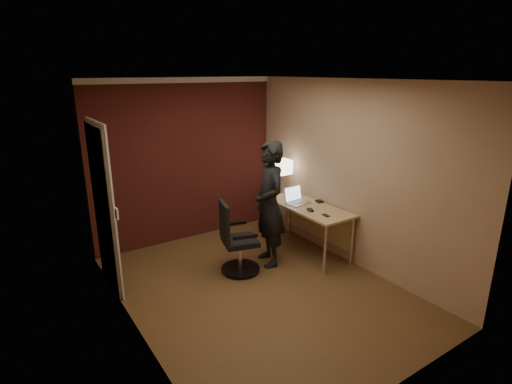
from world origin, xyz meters
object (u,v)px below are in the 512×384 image
(desk_lamp, at_px, (283,167))
(phone, at_px, (326,215))
(mouse, at_px, (310,210))
(person, at_px, (269,204))
(desk, at_px, (309,212))
(laptop, at_px, (296,198))
(wallet, at_px, (319,201))
(office_chair, at_px, (236,243))

(desk_lamp, bearing_deg, phone, -97.58)
(mouse, xyz_separation_m, person, (-0.53, 0.24, 0.12))
(desk, distance_m, laptop, 0.29)
(mouse, xyz_separation_m, wallet, (0.38, 0.23, -0.01))
(phone, relative_size, wallet, 1.05)
(desk, xyz_separation_m, phone, (-0.15, -0.50, 0.13))
(desk_lamp, height_order, laptop, desk_lamp)
(laptop, bearing_deg, office_chair, -172.16)
(phone, bearing_deg, office_chair, 163.56)
(laptop, height_order, phone, laptop)
(phone, distance_m, person, 0.77)
(wallet, xyz_separation_m, person, (-0.90, 0.01, 0.12))
(mouse, distance_m, wallet, 0.44)
(desk, xyz_separation_m, office_chair, (-1.26, 0.01, -0.18))
(desk_lamp, relative_size, person, 0.31)
(laptop, xyz_separation_m, person, (-0.60, -0.17, 0.07))
(laptop, relative_size, person, 0.21)
(desk, relative_size, laptop, 4.24)
(mouse, bearing_deg, phone, -58.95)
(wallet, distance_m, person, 0.91)
(desk_lamp, xyz_separation_m, phone, (-0.15, -1.16, -0.41))
(laptop, xyz_separation_m, wallet, (0.30, -0.18, -0.05))
(desk, distance_m, mouse, 0.34)
(laptop, bearing_deg, mouse, -100.14)
(office_chair, bearing_deg, mouse, -13.49)
(phone, height_order, wallet, wallet)
(person, bearing_deg, wallet, 104.98)
(laptop, xyz_separation_m, phone, (-0.02, -0.67, -0.06))
(desk_lamp, bearing_deg, person, -137.89)
(mouse, bearing_deg, desk, 69.35)
(laptop, xyz_separation_m, mouse, (-0.07, -0.41, -0.05))
(person, bearing_deg, desk, 105.72)
(mouse, height_order, phone, mouse)
(office_chair, bearing_deg, laptop, 7.84)
(mouse, height_order, person, person)
(desk_lamp, distance_m, phone, 1.24)
(desk_lamp, xyz_separation_m, laptop, (-0.13, -0.49, -0.35))
(office_chair, xyz_separation_m, person, (0.53, -0.02, 0.44))
(mouse, relative_size, phone, 0.87)
(wallet, relative_size, office_chair, 0.11)
(desk, bearing_deg, wallet, -3.63)
(desk, xyz_separation_m, person, (-0.73, -0.00, 0.26))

